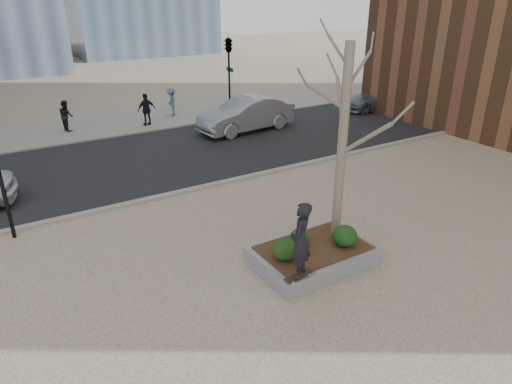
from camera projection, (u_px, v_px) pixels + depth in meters
ground at (281, 274)px, 11.46m from camera, size 120.00×120.00×0.00m
street at (147, 160)px, 19.26m from camera, size 60.00×8.00×0.02m
far_sidewalk at (104, 122)px, 24.71m from camera, size 60.00×6.00×0.02m
planter at (313, 256)px, 11.85m from camera, size 3.00×2.00×0.45m
planter_mulch at (313, 248)px, 11.75m from camera, size 2.70×1.70×0.04m
sycamore_tree at (345, 114)px, 11.12m from camera, size 2.80×2.80×6.60m
shrub_left at (285, 249)px, 11.11m from camera, size 0.63×0.63×0.54m
shrub_middle at (300, 237)px, 11.79m from camera, size 0.50×0.50×0.43m
shrub_right at (345, 236)px, 11.72m from camera, size 0.65×0.65×0.55m
skateboard at (299, 276)px, 10.53m from camera, size 0.80×0.29×0.08m
skateboarder at (301, 240)px, 10.15m from camera, size 0.80×0.76×1.83m
car_silver at (246, 114)px, 22.92m from camera, size 5.19×2.21×1.66m
car_third at (378, 98)px, 27.13m from camera, size 4.85×2.72×1.33m
pedestrian_a at (66, 116)px, 22.94m from camera, size 0.73×0.85×1.53m
pedestrian_b at (171, 102)px, 25.67m from camera, size 0.74×1.10×1.59m
pedestrian_c at (147, 110)px, 23.83m from camera, size 1.01×0.49×1.67m
traffic_light_far at (229, 76)px, 25.05m from camera, size 0.60×2.48×4.50m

